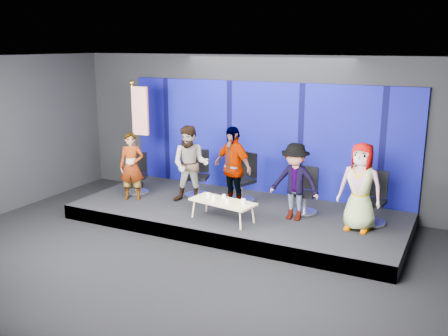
% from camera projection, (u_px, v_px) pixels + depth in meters
% --- Properties ---
extents(ground, '(10.00, 10.00, 0.00)m').
position_uv_depth(ground, '(176.00, 267.00, 8.61)').
color(ground, black).
rests_on(ground, ground).
extents(room_walls, '(10.02, 8.02, 3.51)m').
position_uv_depth(room_walls, '(173.00, 128.00, 8.02)').
color(room_walls, black).
rests_on(room_walls, ground).
extents(riser, '(7.00, 3.00, 0.30)m').
position_uv_depth(riser, '(238.00, 215.00, 10.74)').
color(riser, black).
rests_on(riser, ground).
extents(backdrop, '(7.00, 0.08, 2.60)m').
position_uv_depth(backdrop, '(264.00, 138.00, 11.65)').
color(backdrop, '#080752').
rests_on(backdrop, riser).
extents(chair_a, '(0.70, 0.70, 0.94)m').
position_uv_depth(chair_a, '(138.00, 180.00, 11.78)').
color(chair_a, silver).
rests_on(chair_a, riser).
extents(panelist_a, '(0.66, 0.56, 1.53)m').
position_uv_depth(panelist_a, '(132.00, 166.00, 11.19)').
color(panelist_a, black).
rests_on(panelist_a, riser).
extents(chair_b, '(0.74, 0.74, 1.06)m').
position_uv_depth(chair_b, '(198.00, 181.00, 11.54)').
color(chair_b, silver).
rests_on(chair_b, riser).
extents(panelist_b, '(0.98, 0.86, 1.72)m').
position_uv_depth(panelist_b, '(191.00, 165.00, 10.95)').
color(panelist_b, black).
rests_on(panelist_b, riser).
extents(chair_c, '(0.79, 0.79, 1.09)m').
position_uv_depth(chair_c, '(243.00, 186.00, 11.14)').
color(chair_c, silver).
rests_on(chair_c, riser).
extents(panelist_c, '(1.12, 0.76, 1.77)m').
position_uv_depth(panelist_c, '(232.00, 167.00, 10.59)').
color(panelist_c, black).
rests_on(panelist_c, riser).
extents(chair_d, '(0.56, 0.56, 0.96)m').
position_uv_depth(chair_d, '(306.00, 198.00, 10.38)').
color(chair_d, silver).
rests_on(chair_d, riser).
extents(panelist_d, '(1.02, 0.61, 1.56)m').
position_uv_depth(panelist_d, '(295.00, 182.00, 9.88)').
color(panelist_d, black).
rests_on(panelist_d, riser).
extents(chair_e, '(0.64, 0.64, 1.04)m').
position_uv_depth(chair_e, '(373.00, 207.00, 9.75)').
color(chair_e, silver).
rests_on(chair_e, riser).
extents(panelist_e, '(0.87, 0.62, 1.68)m').
position_uv_depth(panelist_e, '(360.00, 187.00, 9.30)').
color(panelist_e, black).
rests_on(panelist_e, riser).
extents(coffee_table, '(1.39, 0.78, 0.41)m').
position_uv_depth(coffee_table, '(223.00, 202.00, 9.92)').
color(coffee_table, tan).
rests_on(coffee_table, riser).
extents(mug_a, '(0.08, 0.08, 0.09)m').
position_uv_depth(mug_a, '(208.00, 195.00, 10.15)').
color(mug_a, white).
rests_on(mug_a, coffee_table).
extents(mug_b, '(0.09, 0.09, 0.10)m').
position_uv_depth(mug_b, '(213.00, 198.00, 9.93)').
color(mug_b, white).
rests_on(mug_b, coffee_table).
extents(mug_c, '(0.08, 0.08, 0.09)m').
position_uv_depth(mug_c, '(224.00, 197.00, 10.02)').
color(mug_c, white).
rests_on(mug_c, coffee_table).
extents(mug_d, '(0.08, 0.08, 0.09)m').
position_uv_depth(mug_d, '(227.00, 201.00, 9.72)').
color(mug_d, white).
rests_on(mug_d, coffee_table).
extents(mug_e, '(0.09, 0.09, 0.11)m').
position_uv_depth(mug_e, '(243.00, 202.00, 9.68)').
color(mug_e, white).
rests_on(mug_e, coffee_table).
extents(flag_stand, '(0.60, 0.35, 2.61)m').
position_uv_depth(flag_stand, '(138.00, 132.00, 11.94)').
color(flag_stand, black).
rests_on(flag_stand, riser).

